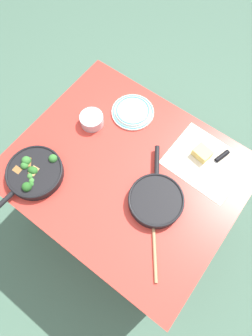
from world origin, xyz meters
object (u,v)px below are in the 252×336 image
(skillet_broccoli, at_px, (34,172))
(dinner_plate_stack, at_px, (133,111))
(wooden_spoon, at_px, (154,230))
(cheese_block, at_px, (202,153))
(grater_knife, at_px, (215,161))
(skillet_eggs, at_px, (156,200))
(prep_bowl_steel, at_px, (92,120))

(skillet_broccoli, height_order, dinner_plate_stack, skillet_broccoli)
(wooden_spoon, height_order, cheese_block, cheese_block)
(skillet_broccoli, bearing_deg, grater_knife, 134.59)
(skillet_eggs, relative_size, prep_bowl_steel, 3.02)
(skillet_broccoli, distance_m, dinner_plate_stack, 0.60)
(skillet_eggs, height_order, prep_bowl_steel, prep_bowl_steel)
(grater_knife, bearing_deg, skillet_eggs, -3.17)
(grater_knife, bearing_deg, dinner_plate_stack, -73.07)
(skillet_broccoli, height_order, cheese_block, skillet_broccoli)
(skillet_eggs, bearing_deg, skillet_broccoli, 80.33)
(grater_knife, height_order, dinner_plate_stack, dinner_plate_stack)
(cheese_block, relative_size, dinner_plate_stack, 0.41)
(cheese_block, distance_m, prep_bowl_steel, 0.59)
(dinner_plate_stack, xyz_separation_m, prep_bowl_steel, (-0.13, -0.18, 0.02))
(skillet_eggs, distance_m, prep_bowl_steel, 0.54)
(grater_knife, bearing_deg, skillet_broccoli, -32.81)
(skillet_broccoli, distance_m, skillet_eggs, 0.60)
(grater_knife, height_order, prep_bowl_steel, prep_bowl_steel)
(skillet_eggs, height_order, cheese_block, skillet_eggs)
(skillet_eggs, relative_size, wooden_spoon, 1.23)
(grater_knife, distance_m, prep_bowl_steel, 0.67)
(skillet_eggs, height_order, grater_knife, skillet_eggs)
(skillet_eggs, bearing_deg, grater_knife, -52.32)
(cheese_block, relative_size, prep_bowl_steel, 0.76)
(skillet_broccoli, xyz_separation_m, grater_knife, (0.67, 0.59, -0.02))
(dinner_plate_stack, relative_size, prep_bowl_steel, 1.85)
(dinner_plate_stack, distance_m, prep_bowl_steel, 0.23)
(skillet_eggs, distance_m, grater_knife, 0.37)
(dinner_plate_stack, height_order, prep_bowl_steel, prep_bowl_steel)
(prep_bowl_steel, bearing_deg, skillet_eggs, -17.15)
(skillet_broccoli, distance_m, cheese_block, 0.83)
(skillet_broccoli, height_order, prep_bowl_steel, skillet_broccoli)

